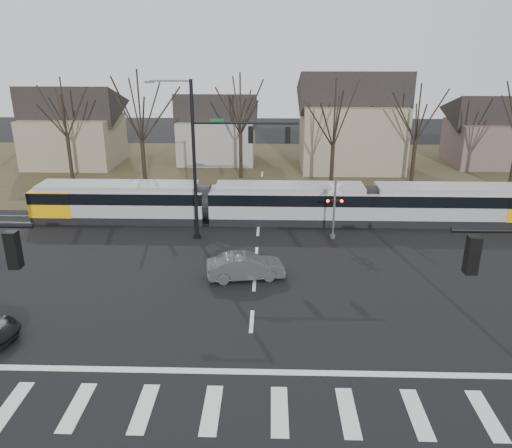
{
  "coord_description": "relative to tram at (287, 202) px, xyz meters",
  "views": [
    {
      "loc": [
        0.78,
        -18.26,
        12.14
      ],
      "look_at": [
        0.0,
        9.0,
        2.3
      ],
      "focal_mm": 35.0,
      "sensor_mm": 36.0,
      "label": 1
    }
  ],
  "objects": [
    {
      "name": "rail_crossing_signal",
      "position": [
        2.97,
        -3.21,
        0.38
      ],
      "size": [
        1.08,
        0.36,
        4.0
      ],
      "color": "#59595B",
      "rests_on": "ground"
    },
    {
      "name": "sedan",
      "position": [
        -2.54,
        -9.42,
        -0.81
      ],
      "size": [
        2.99,
        4.77,
        1.4
      ],
      "primitive_type": "imported",
      "rotation": [
        0.0,
        0.0,
        1.75
      ],
      "color": "#3F4144",
      "rests_on": "ground"
    },
    {
      "name": "rail_pair",
      "position": [
        -2.03,
        -0.2,
        -1.48
      ],
      "size": [
        90.0,
        1.52,
        0.06
      ],
      "color": "#59595E",
      "rests_on": "ground"
    },
    {
      "name": "house_b",
      "position": [
        -7.03,
        20.0,
        2.46
      ],
      "size": [
        8.64,
        7.56,
        7.65
      ],
      "color": "gray",
      "rests_on": "ground"
    },
    {
      "name": "crosswalk",
      "position": [
        -2.03,
        -20.0,
        -1.5
      ],
      "size": [
        27.0,
        2.6,
        0.01
      ],
      "color": "silver",
      "rests_on": "ground"
    },
    {
      "name": "house_c",
      "position": [
        6.97,
        17.0,
        3.73
      ],
      "size": [
        10.8,
        8.64,
        10.1
      ],
      "color": "#7E735B",
      "rests_on": "ground"
    },
    {
      "name": "ground",
      "position": [
        -2.03,
        -16.0,
        -1.51
      ],
      "size": [
        140.0,
        140.0,
        0.0
      ],
      "primitive_type": "plane",
      "color": "black"
    },
    {
      "name": "tram",
      "position": [
        0.0,
        0.0,
        0.0
      ],
      "size": [
        36.47,
        2.71,
        2.76
      ],
      "color": "gray",
      "rests_on": "ground"
    },
    {
      "name": "stop_line",
      "position": [
        -2.03,
        -17.8,
        -1.5
      ],
      "size": [
        28.0,
        0.35,
        0.01
      ],
      "primitive_type": "cube",
      "color": "silver",
      "rests_on": "ground"
    },
    {
      "name": "signal_pole_far",
      "position": [
        -4.44,
        -3.5,
        4.19
      ],
      "size": [
        9.28,
        0.44,
        10.2
      ],
      "color": "black",
      "rests_on": "ground"
    },
    {
      "name": "grass_verge",
      "position": [
        -2.03,
        16.0,
        -1.5
      ],
      "size": [
        140.0,
        28.0,
        0.01
      ],
      "primitive_type": "cube",
      "color": "#38331E",
      "rests_on": "ground"
    },
    {
      "name": "lane_dashes",
      "position": [
        -2.03,
        -0.0,
        -1.5
      ],
      "size": [
        0.18,
        30.0,
        0.01
      ],
      "color": "silver",
      "rests_on": "ground"
    },
    {
      "name": "tree_row",
      "position": [
        -0.03,
        10.0,
        3.49
      ],
      "size": [
        59.2,
        7.2,
        10.0
      ],
      "color": "black",
      "rests_on": "ground"
    },
    {
      "name": "house_d",
      "position": [
        21.97,
        19.0,
        2.46
      ],
      "size": [
        8.64,
        7.56,
        7.65
      ],
      "color": "brown",
      "rests_on": "ground"
    },
    {
      "name": "house_a",
      "position": [
        -22.03,
        18.0,
        2.96
      ],
      "size": [
        9.72,
        8.64,
        8.6
      ],
      "color": "#7E735B",
      "rests_on": "ground"
    }
  ]
}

